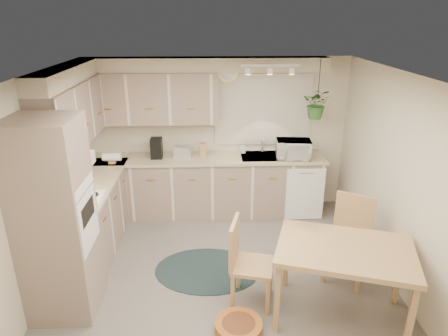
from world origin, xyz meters
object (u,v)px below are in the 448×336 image
at_px(braided_rug, 207,270).
at_px(microwave, 293,147).
at_px(dining_table, 341,283).
at_px(pet_bed, 239,327).
at_px(chair_left, 253,263).
at_px(chair_back, 348,241).

bearing_deg(braided_rug, microwave, 48.51).
bearing_deg(dining_table, pet_bed, -169.83).
height_order(chair_left, braided_rug, chair_left).
xyz_separation_m(chair_left, pet_bed, (-0.18, -0.47, -0.43)).
height_order(chair_back, microwave, microwave).
bearing_deg(dining_table, chair_back, 67.29).
bearing_deg(braided_rug, dining_table, -31.65).
bearing_deg(microwave, dining_table, -83.05).
xyz_separation_m(chair_back, braided_rug, (-1.65, 0.20, -0.50)).
bearing_deg(chair_back, pet_bed, 63.55).
height_order(braided_rug, pet_bed, pet_bed).
bearing_deg(dining_table, chair_left, 162.57).
bearing_deg(microwave, chair_left, -106.25).
distance_m(chair_left, pet_bed, 0.66).
bearing_deg(chair_back, dining_table, 98.63).
xyz_separation_m(pet_bed, microwave, (0.99, 2.52, 1.06)).
bearing_deg(microwave, braided_rug, -126.18).
height_order(dining_table, microwave, microwave).
relative_size(chair_back, braided_rug, 0.78).
relative_size(chair_left, microwave, 1.91).
distance_m(dining_table, chair_left, 0.92).
distance_m(chair_left, chair_back, 1.21).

